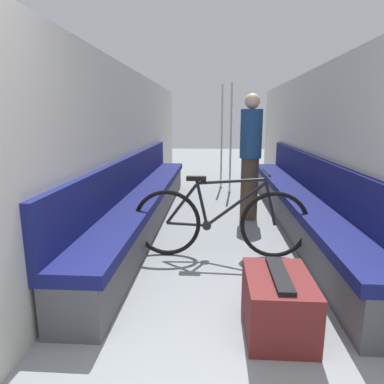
{
  "coord_description": "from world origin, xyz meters",
  "views": [
    {
      "loc": [
        -0.1,
        -1.03,
        1.43
      ],
      "look_at": [
        -0.43,
        4.13,
        0.3
      ],
      "focal_mm": 32.0,
      "sensor_mm": 36.0,
      "label": 1
    }
  ],
  "objects": [
    {
      "name": "bench_seat_row_left",
      "position": [
        -1.04,
        3.49,
        0.31
      ],
      "size": [
        0.48,
        5.27,
        0.93
      ],
      "color": "#4C4C51",
      "rests_on": "ground"
    },
    {
      "name": "passenger_standing",
      "position": [
        0.41,
        3.78,
        0.91
      ],
      "size": [
        0.3,
        0.3,
        1.75
      ],
      "rotation": [
        0.0,
        0.0,
        -2.31
      ],
      "color": "#473828",
      "rests_on": "ground"
    },
    {
      "name": "wall_left",
      "position": [
        -1.3,
        3.34,
        1.04
      ],
      "size": [
        0.1,
        9.88,
        2.09
      ],
      "primitive_type": "cube",
      "color": "beige",
      "rests_on": "ground"
    },
    {
      "name": "wall_right",
      "position": [
        1.3,
        3.34,
        1.04
      ],
      "size": [
        0.1,
        9.88,
        2.09
      ],
      "primitive_type": "cube",
      "color": "beige",
      "rests_on": "ground"
    },
    {
      "name": "bicycle",
      "position": [
        -0.03,
        2.36,
        0.38
      ],
      "size": [
        1.81,
        0.46,
        0.91
      ],
      "rotation": [
        0.0,
        0.0,
        0.35
      ],
      "color": "black",
      "rests_on": "ground"
    },
    {
      "name": "luggage_bag",
      "position": [
        0.35,
        1.1,
        0.2
      ],
      "size": [
        0.43,
        0.62,
        0.43
      ],
      "color": "maroon",
      "rests_on": "ground"
    },
    {
      "name": "bench_seat_row_right",
      "position": [
        1.04,
        3.49,
        0.31
      ],
      "size": [
        0.48,
        5.27,
        0.93
      ],
      "color": "#4C4C51",
      "rests_on": "ground"
    },
    {
      "name": "grab_pole_near",
      "position": [
        0.21,
        5.53,
        1.01
      ],
      "size": [
        0.08,
        0.08,
        2.07
      ],
      "color": "gray",
      "rests_on": "ground"
    },
    {
      "name": "grab_pole_far",
      "position": [
        0.05,
        5.96,
        1.01
      ],
      "size": [
        0.08,
        0.08,
        2.07
      ],
      "color": "gray",
      "rests_on": "ground"
    }
  ]
}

